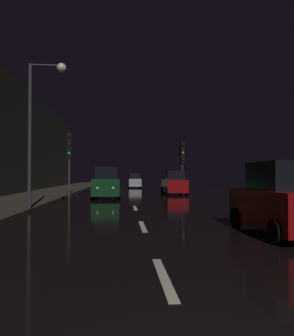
# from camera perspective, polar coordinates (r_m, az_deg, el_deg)

# --- Properties ---
(ground) EXTENTS (26.27, 84.00, 0.02)m
(ground) POSITION_cam_1_polar(r_m,az_deg,el_deg) (26.82, -3.03, -4.79)
(ground) COLOR black
(sidewalk_left) EXTENTS (4.40, 84.00, 0.15)m
(sidewalk_left) POSITION_cam_1_polar(r_m,az_deg,el_deg) (27.53, -17.66, -4.47)
(sidewalk_left) COLOR #38332B
(sidewalk_left) RESTS_ON ground
(lane_centerline) EXTENTS (0.16, 13.23, 0.01)m
(lane_centerline) POSITION_cam_1_polar(r_m,az_deg,el_deg) (10.82, -0.83, -9.99)
(lane_centerline) COLOR beige
(lane_centerline) RESTS_ON ground
(traffic_light_far_left) EXTENTS (0.33, 0.47, 4.86)m
(traffic_light_far_left) POSITION_cam_1_polar(r_m,az_deg,el_deg) (25.42, -13.44, 3.03)
(traffic_light_far_left) COLOR #38383A
(traffic_light_far_left) RESTS_ON ground
(traffic_light_far_right) EXTENTS (0.38, 0.48, 4.54)m
(traffic_light_far_right) POSITION_cam_1_polar(r_m,az_deg,el_deg) (28.77, 6.19, 1.98)
(traffic_light_far_right) COLOR #38383A
(traffic_light_far_right) RESTS_ON ground
(streetlamp_overhead) EXTENTS (1.70, 0.44, 6.79)m
(streetlamp_overhead) POSITION_cam_1_polar(r_m,az_deg,el_deg) (15.80, -18.11, 9.35)
(streetlamp_overhead) COLOR #2D2D30
(streetlamp_overhead) RESTS_ON ground
(car_approaching_headlights) EXTENTS (2.05, 4.44, 2.23)m
(car_approaching_headlights) POSITION_cam_1_polar(r_m,az_deg,el_deg) (23.80, -7.06, -2.75)
(car_approaching_headlights) COLOR #0F3819
(car_approaching_headlights) RESTS_ON ground
(car_parked_right_far) EXTENTS (1.87, 4.04, 2.04)m
(car_parked_right_far) POSITION_cam_1_polar(r_m,az_deg,el_deg) (28.02, 4.80, -2.71)
(car_parked_right_far) COLOR maroon
(car_parked_right_far) RESTS_ON ground
(car_distant_taillights) EXTENTS (1.73, 3.75, 1.89)m
(car_distant_taillights) POSITION_cam_1_polar(r_m,az_deg,el_deg) (42.53, -2.17, -2.30)
(car_distant_taillights) COLOR #A5A8AD
(car_distant_taillights) RESTS_ON ground
(car_parked_right_near) EXTENTS (1.86, 4.03, 2.03)m
(car_parked_right_near) POSITION_cam_1_polar(r_m,az_deg,el_deg) (9.98, 22.53, -5.32)
(car_parked_right_near) COLOR maroon
(car_parked_right_near) RESTS_ON ground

